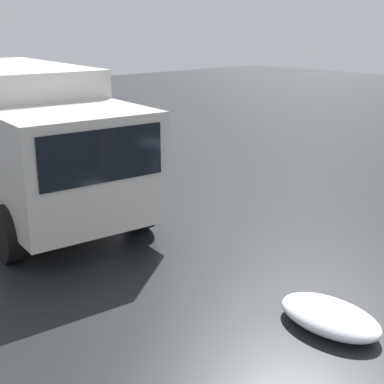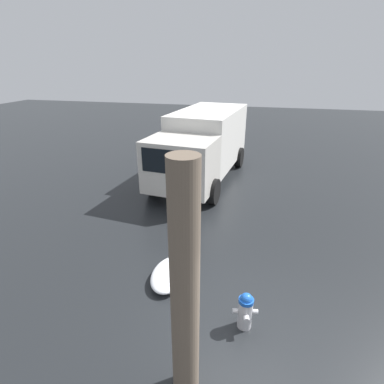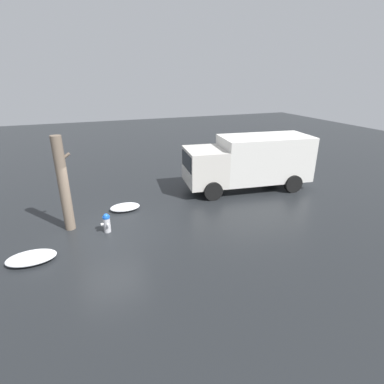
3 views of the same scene
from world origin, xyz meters
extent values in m
plane|color=black|center=(0.00, 0.00, 0.00)|extent=(60.00, 60.00, 0.00)
cylinder|color=#B7B7BC|center=(0.00, 0.00, 0.29)|extent=(0.26, 0.26, 0.58)
cylinder|color=blue|center=(0.00, 0.00, 0.61)|extent=(0.28, 0.28, 0.07)
sphere|color=blue|center=(0.00, 0.00, 0.65)|extent=(0.22, 0.22, 0.22)
cylinder|color=#B7B7BC|center=(-0.18, -0.03, 0.36)|extent=(0.12, 0.13, 0.11)
cylinder|color=#B7B7BC|center=(0.03, -0.18, 0.36)|extent=(0.11, 0.11, 0.09)
cylinder|color=#B7B7BC|center=(-0.03, 0.18, 0.36)|extent=(0.11, 0.11, 0.09)
cylinder|color=#6B5B4C|center=(-1.33, 0.78, 1.83)|extent=(0.39, 0.39, 3.65)
cylinder|color=#6B5B4C|center=(-1.16, 0.78, 2.85)|extent=(0.44, 0.11, 0.36)
cube|color=beige|center=(5.12, 2.60, 1.33)|extent=(2.10, 2.49, 1.77)
cube|color=black|center=(4.19, 2.71, 1.69)|extent=(0.25, 1.92, 0.78)
cube|color=silver|center=(8.32, 2.22, 1.58)|extent=(4.82, 2.81, 2.26)
cylinder|color=black|center=(5.08, 1.45, 0.45)|extent=(0.93, 0.38, 0.90)
cylinder|color=black|center=(5.34, 3.73, 0.45)|extent=(0.93, 0.38, 0.90)
cylinder|color=black|center=(9.32, 0.95, 0.45)|extent=(0.93, 0.38, 0.90)
cylinder|color=black|center=(9.59, 3.23, 0.45)|extent=(0.93, 0.38, 0.90)
ellipsoid|color=white|center=(0.94, 1.74, 0.14)|extent=(1.30, 0.80, 0.28)
camera|label=1|loc=(-2.11, 6.77, 3.48)|focal=50.00mm
camera|label=2|loc=(-4.24, -0.01, 4.55)|focal=28.00mm
camera|label=3|loc=(-0.53, -10.63, 5.64)|focal=28.00mm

